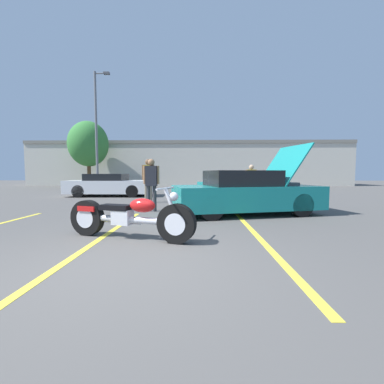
{
  "coord_description": "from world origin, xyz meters",
  "views": [
    {
      "loc": [
        1.02,
        -3.43,
        1.24
      ],
      "look_at": [
        0.88,
        2.54,
        0.8
      ],
      "focal_mm": 24.0,
      "sensor_mm": 36.0,
      "label": 1
    }
  ],
  "objects": [
    {
      "name": "ground_plane",
      "position": [
        0.0,
        0.0,
        0.0
      ],
      "size": [
        80.0,
        80.0,
        0.0
      ],
      "primitive_type": "plane",
      "color": "#514F4C"
    },
    {
      "name": "parking_stripe_middle",
      "position": [
        -0.83,
        1.46,
        0.0
      ],
      "size": [
        0.12,
        5.64,
        0.01
      ],
      "primitive_type": "cube",
      "color": "yellow",
      "rests_on": "ground"
    },
    {
      "name": "parking_stripe_back",
      "position": [
        2.19,
        1.46,
        0.0
      ],
      "size": [
        0.12,
        5.64,
        0.01
      ],
      "primitive_type": "cube",
      "color": "yellow",
      "rests_on": "ground"
    },
    {
      "name": "far_building",
      "position": [
        0.0,
        23.41,
        2.34
      ],
      "size": [
        32.0,
        4.2,
        4.4
      ],
      "color": "beige",
      "rests_on": "ground"
    },
    {
      "name": "light_pole",
      "position": [
        -6.72,
        16.31,
        4.83
      ],
      "size": [
        1.21,
        0.28,
        8.89
      ],
      "color": "slate",
      "rests_on": "ground"
    },
    {
      "name": "tree_background",
      "position": [
        -8.75,
        19.38,
        3.82
      ],
      "size": [
        3.47,
        3.47,
        5.83
      ],
      "color": "brown",
      "rests_on": "ground"
    },
    {
      "name": "motorcycle",
      "position": [
        -0.28,
        1.31,
        0.42
      ],
      "size": [
        2.55,
        1.02,
        0.99
      ],
      "rotation": [
        0.0,
        0.0,
        -0.3
      ],
      "color": "black",
      "rests_on": "ground"
    },
    {
      "name": "show_car_hood_open",
      "position": [
        2.48,
        4.34,
        0.64
      ],
      "size": [
        4.61,
        2.8,
        2.1
      ],
      "rotation": [
        0.0,
        0.0,
        0.24
      ],
      "color": "teal",
      "rests_on": "ground"
    },
    {
      "name": "parked_car_left_row",
      "position": [
        -3.76,
        10.35,
        0.59
      ],
      "size": [
        4.48,
        2.1,
        1.2
      ],
      "rotation": [
        0.0,
        0.0,
        0.04
      ],
      "color": "white",
      "rests_on": "ground"
    },
    {
      "name": "parked_car_right_row",
      "position": [
        3.33,
        11.47,
        0.54
      ],
      "size": [
        4.79,
        3.02,
        1.08
      ],
      "rotation": [
        0.0,
        0.0,
        0.27
      ],
      "color": "teal",
      "rests_on": "ground"
    },
    {
      "name": "spectator_near_motorcycle",
      "position": [
        -0.49,
        4.82,
        1.01
      ],
      "size": [
        0.52,
        0.22,
        1.7
      ],
      "color": "#333338",
      "rests_on": "ground"
    },
    {
      "name": "spectator_by_show_car",
      "position": [
        3.41,
        8.18,
        0.96
      ],
      "size": [
        0.52,
        0.21,
        1.62
      ],
      "color": "gray",
      "rests_on": "ground"
    },
    {
      "name": "spectator_midground",
      "position": [
        -1.07,
        7.27,
        1.1
      ],
      "size": [
        0.52,
        0.24,
        1.82
      ],
      "color": "gray",
      "rests_on": "ground"
    }
  ]
}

